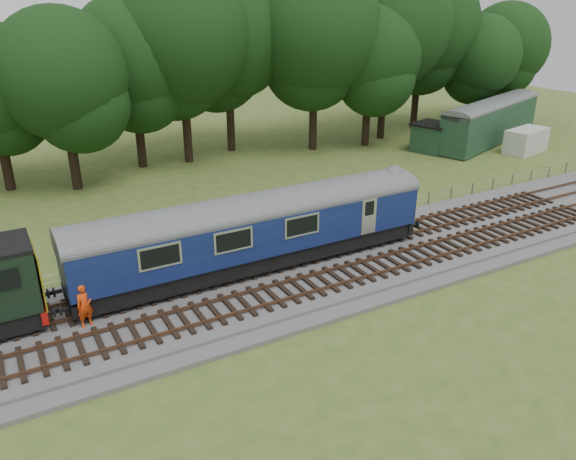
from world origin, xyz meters
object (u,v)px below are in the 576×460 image
parked_coach (491,119)px  caravan (526,141)px  dmu_railcar (256,226)px  worker (85,305)px

parked_coach → caravan: parked_coach is taller
parked_coach → caravan: (0.03, -4.10, -1.19)m
dmu_railcar → worker: bearing=-170.7°
dmu_railcar → caravan: 32.59m
dmu_railcar → parked_coach: size_ratio=1.16×
parked_coach → caravan: size_ratio=3.66×
dmu_railcar → caravan: bearing=16.7°
parked_coach → worker: bearing=-178.7°
worker → parked_coach: (39.65, 14.83, 0.93)m
dmu_railcar → caravan: (31.19, 9.34, -1.56)m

